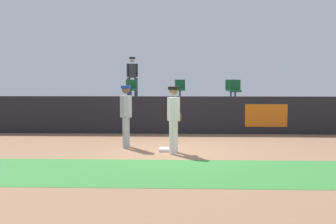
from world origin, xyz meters
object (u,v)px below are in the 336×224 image
object	(u,v)px
seat_back_right	(231,88)
player_runner_visitor	(126,112)
spectator_hooded	(132,74)
seat_back_center	(180,88)
first_base	(167,150)
seat_front_right	(235,89)
player_fielder_home	(174,115)
seat_back_left	(131,88)

from	to	relation	value
seat_back_right	player_runner_visitor	bearing A→B (deg)	-119.42
spectator_hooded	seat_back_center	bearing A→B (deg)	142.10
player_runner_visitor	seat_back_right	distance (m)	7.50
first_base	seat_front_right	bearing A→B (deg)	65.23
seat_front_right	spectator_hooded	distance (m)	5.26
seat_back_center	seat_back_right	bearing A→B (deg)	-0.00
player_fielder_home	player_runner_visitor	size ratio (longest dim) A/B	1.00
seat_back_right	seat_back_center	bearing A→B (deg)	180.00
seat_back_center	spectator_hooded	distance (m)	2.52
player_runner_visitor	spectator_hooded	world-z (taller)	spectator_hooded
seat_back_left	seat_back_center	bearing A→B (deg)	-0.01
seat_back_right	spectator_hooded	bearing A→B (deg)	166.52
first_base	player_runner_visitor	distance (m)	1.67
player_runner_visitor	seat_back_center	xyz separation A→B (m)	(1.48, 6.52, 0.54)
seat_back_right	seat_back_left	bearing A→B (deg)	180.00
seat_back_center	spectator_hooded	size ratio (longest dim) A/B	0.45
player_runner_visitor	seat_back_left	xyz separation A→B (m)	(-0.66, 6.52, 0.54)
seat_back_right	seat_back_left	size ratio (longest dim) A/B	1.00
seat_front_right	spectator_hooded	bearing A→B (deg)	146.90
seat_back_right	seat_back_center	world-z (taller)	same
seat_front_right	seat_back_left	size ratio (longest dim) A/B	1.00
player_fielder_home	player_runner_visitor	distance (m)	1.68
player_fielder_home	seat_back_center	xyz separation A→B (m)	(0.08, 7.45, 0.55)
seat_back_right	first_base	bearing A→B (deg)	-109.19
seat_front_right	spectator_hooded	size ratio (longest dim) A/B	0.45
player_fielder_home	player_runner_visitor	world-z (taller)	player_runner_visitor
player_runner_visitor	spectator_hooded	bearing A→B (deg)	-172.01
player_runner_visitor	seat_front_right	world-z (taller)	seat_front_right
first_base	seat_back_left	size ratio (longest dim) A/B	0.48
seat_back_center	spectator_hooded	world-z (taller)	spectator_hooded
first_base	seat_front_right	distance (m)	6.06
seat_back_center	spectator_hooded	xyz separation A→B (m)	(-2.20, 1.05, 0.61)
player_fielder_home	spectator_hooded	size ratio (longest dim) A/B	0.95
first_base	spectator_hooded	distance (m)	8.67
player_runner_visitor	seat_back_right	xyz separation A→B (m)	(3.68, 6.52, 0.54)
seat_back_right	player_fielder_home	bearing A→B (deg)	-106.97
player_runner_visitor	seat_back_right	size ratio (longest dim) A/B	2.13
first_base	seat_back_center	distance (m)	7.29
player_runner_visitor	seat_back_left	bearing A→B (deg)	-171.71
first_base	spectator_hooded	size ratio (longest dim) A/B	0.21
spectator_hooded	seat_front_right	bearing A→B (deg)	134.57
seat_back_right	spectator_hooded	distance (m)	4.57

